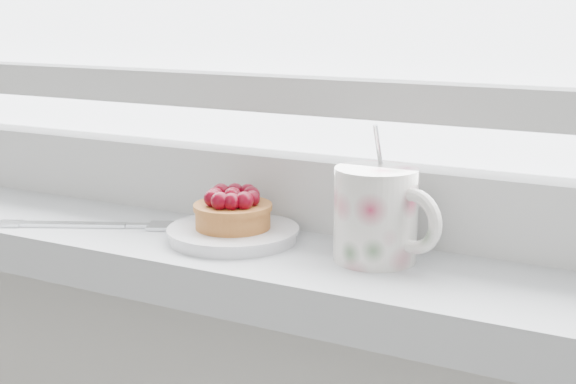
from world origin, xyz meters
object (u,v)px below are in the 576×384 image
Objects in this scene: saucer at (233,234)px; floral_mug at (378,213)px; raspberry_tart at (233,209)px; fork at (107,225)px.

floral_mug reaches higher than saucer.
raspberry_tart is (0.00, 0.00, 0.02)m from saucer.
fork is (-0.13, -0.02, -0.03)m from raspberry_tart.
fork is at bearing -170.98° from raspberry_tart.
floral_mug is (0.14, 0.01, 0.01)m from raspberry_tart.
saucer is 0.15m from floral_mug.
raspberry_tart reaches higher than fork.
floral_mug is at bearing 5.67° from fork.
raspberry_tart is at bearing 15.12° from saucer.
raspberry_tart is 0.14m from floral_mug.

